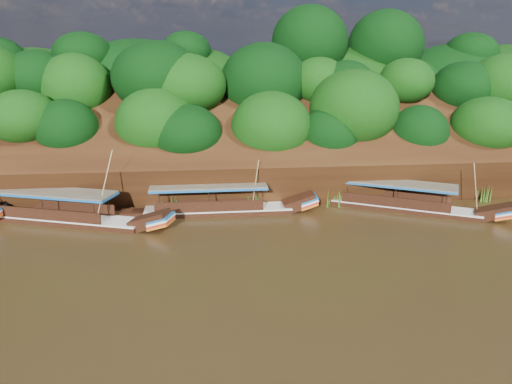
{
  "coord_description": "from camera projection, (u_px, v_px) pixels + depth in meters",
  "views": [
    {
      "loc": [
        -3.28,
        -29.69,
        13.05
      ],
      "look_at": [
        0.59,
        7.0,
        2.12
      ],
      "focal_mm": 35.0,
      "sensor_mm": 36.0,
      "label": 1
    }
  ],
  "objects": [
    {
      "name": "ground",
      "position": [
        258.0,
        254.0,
        32.35
      ],
      "size": [
        160.0,
        160.0,
        0.0
      ],
      "primitive_type": "plane",
      "color": "black",
      "rests_on": "ground"
    },
    {
      "name": "riverbank",
      "position": [
        235.0,
        153.0,
        53.48
      ],
      "size": [
        120.0,
        30.06,
        19.4
      ],
      "color": "black",
      "rests_on": "ground"
    },
    {
      "name": "boat_0",
      "position": [
        414.0,
        205.0,
        40.55
      ],
      "size": [
        13.25,
        8.21,
        5.08
      ],
      "rotation": [
        0.0,
        0.0,
        -0.49
      ],
      "color": "black",
      "rests_on": "ground"
    },
    {
      "name": "boat_1",
      "position": [
        227.0,
        206.0,
        40.12
      ],
      "size": [
        13.92,
        2.49,
        4.99
      ],
      "rotation": [
        0.0,
        0.0,
        0.0
      ],
      "color": "black",
      "rests_on": "ground"
    },
    {
      "name": "boat_2",
      "position": [
        71.0,
        216.0,
        37.84
      ],
      "size": [
        15.28,
        6.94,
        6.25
      ],
      "rotation": [
        0.0,
        0.0,
        -0.33
      ],
      "color": "black",
      "rests_on": "ground"
    },
    {
      "name": "reeds",
      "position": [
        202.0,
        199.0,
        40.76
      ],
      "size": [
        50.82,
        2.09,
        2.15
      ],
      "color": "#30691A",
      "rests_on": "ground"
    }
  ]
}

